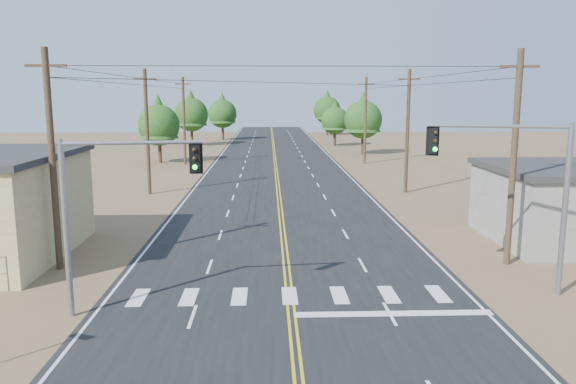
{
  "coord_description": "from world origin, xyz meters",
  "views": [
    {
      "loc": [
        -0.81,
        -13.36,
        7.92
      ],
      "look_at": [
        0.08,
        12.23,
        3.5
      ],
      "focal_mm": 35.0,
      "sensor_mm": 36.0,
      "label": 1
    }
  ],
  "objects": [
    {
      "name": "tree_right_near",
      "position": [
        12.01,
        62.48,
        5.21
      ],
      "size": [
        5.11,
        5.11,
        8.52
      ],
      "color": "#3F2D1E",
      "rests_on": "ground"
    },
    {
      "name": "tree_left_near",
      "position": [
        -13.69,
        53.53,
        4.95
      ],
      "size": [
        4.85,
        4.85,
        8.09
      ],
      "color": "#3F2D1E",
      "rests_on": "ground"
    },
    {
      "name": "utility_pole_right_far",
      "position": [
        10.5,
        52.0,
        5.12
      ],
      "size": [
        1.8,
        0.3,
        10.0
      ],
      "color": "#4C3826",
      "rests_on": "ground"
    },
    {
      "name": "utility_pole_right_near",
      "position": [
        10.5,
        12.0,
        5.12
      ],
      "size": [
        1.8,
        0.3,
        10.0
      ],
      "color": "#4C3826",
      "rests_on": "ground"
    },
    {
      "name": "utility_pole_right_mid",
      "position": [
        10.5,
        32.0,
        5.12
      ],
      "size": [
        1.8,
        0.3,
        10.0
      ],
      "color": "#4C3826",
      "rests_on": "ground"
    },
    {
      "name": "road",
      "position": [
        0.0,
        30.0,
        0.01
      ],
      "size": [
        15.0,
        200.0,
        0.02
      ],
      "primitive_type": "cube",
      "color": "black",
      "rests_on": "ground"
    },
    {
      "name": "utility_pole_left_mid",
      "position": [
        -10.5,
        32.0,
        5.12
      ],
      "size": [
        1.8,
        0.3,
        10.0
      ],
      "color": "#4C3826",
      "rests_on": "ground"
    },
    {
      "name": "tree_left_far",
      "position": [
        -9.0,
        88.18,
        5.2
      ],
      "size": [
        5.1,
        5.1,
        8.51
      ],
      "color": "#3F2D1E",
      "rests_on": "ground"
    },
    {
      "name": "tree_left_mid",
      "position": [
        -13.01,
        76.77,
        5.45
      ],
      "size": [
        5.34,
        5.34,
        8.91
      ],
      "color": "#3F2D1E",
      "rests_on": "ground"
    },
    {
      "name": "utility_pole_left_near",
      "position": [
        -10.5,
        12.0,
        5.12
      ],
      "size": [
        1.8,
        0.3,
        10.0
      ],
      "color": "#4C3826",
      "rests_on": "ground"
    },
    {
      "name": "utility_pole_left_far",
      "position": [
        -10.5,
        52.0,
        5.12
      ],
      "size": [
        1.8,
        0.3,
        10.0
      ],
      "color": "#4C3826",
      "rests_on": "ground"
    },
    {
      "name": "signal_mast_right",
      "position": [
        9.29,
        8.21,
        4.66
      ],
      "size": [
        5.33,
        1.68,
        6.91
      ],
      "rotation": [
        0.0,
        0.0,
        -0.27
      ],
      "color": "gray",
      "rests_on": "ground"
    },
    {
      "name": "signal_mast_left",
      "position": [
        -6.61,
        6.41,
        4.33
      ],
      "size": [
        4.95,
        0.76,
        6.45
      ],
      "rotation": [
        0.0,
        0.0,
        0.11
      ],
      "color": "gray",
      "rests_on": "ground"
    },
    {
      "name": "tree_right_mid",
      "position": [
        9.71,
        75.36,
        4.45
      ],
      "size": [
        4.37,
        4.37,
        7.28
      ],
      "color": "#3F2D1E",
      "rests_on": "ground"
    },
    {
      "name": "tree_right_far",
      "position": [
        11.04,
        99.92,
        5.55
      ],
      "size": [
        5.45,
        5.45,
        9.08
      ],
      "color": "#3F2D1E",
      "rests_on": "ground"
    }
  ]
}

